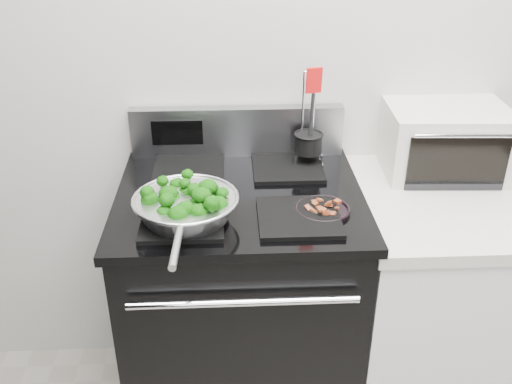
{
  "coord_description": "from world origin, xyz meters",
  "views": [
    {
      "loc": [
        -0.33,
        -0.2,
        1.81
      ],
      "look_at": [
        -0.25,
        1.36,
        0.98
      ],
      "focal_mm": 40.0,
      "sensor_mm": 36.0,
      "label": 1
    }
  ],
  "objects": [
    {
      "name": "back_wall",
      "position": [
        0.0,
        1.75,
        1.35
      ],
      "size": [
        4.0,
        0.02,
        2.7
      ],
      "primitive_type": "cube",
      "color": "beige",
      "rests_on": "ground"
    },
    {
      "name": "gas_range",
      "position": [
        -0.3,
        1.41,
        0.49
      ],
      "size": [
        0.79,
        0.69,
        1.13
      ],
      "color": "black",
      "rests_on": "floor"
    },
    {
      "name": "counter",
      "position": [
        0.39,
        1.41,
        0.46
      ],
      "size": [
        0.62,
        0.68,
        0.92
      ],
      "color": "white",
      "rests_on": "floor"
    },
    {
      "name": "skillet",
      "position": [
        -0.46,
        1.24,
        1.0
      ],
      "size": [
        0.31,
        0.49,
        0.07
      ],
      "rotation": [
        0.0,
        0.0,
        -0.04
      ],
      "color": "silver",
      "rests_on": "gas_range"
    },
    {
      "name": "broccoli_pile",
      "position": [
        -0.46,
        1.25,
        1.02
      ],
      "size": [
        0.24,
        0.24,
        0.08
      ],
      "primitive_type": null,
      "color": "black",
      "rests_on": "skillet"
    },
    {
      "name": "bacon_plate",
      "position": [
        -0.05,
        1.28,
        0.97
      ],
      "size": [
        0.17,
        0.17,
        0.04
      ],
      "rotation": [
        0.0,
        0.0,
        -0.39
      ],
      "color": "black",
      "rests_on": "gas_range"
    },
    {
      "name": "utensil_holder",
      "position": [
        -0.06,
        1.61,
        1.01
      ],
      "size": [
        0.11,
        0.11,
        0.35
      ],
      "rotation": [
        0.0,
        0.0,
        0.2
      ],
      "color": "silver",
      "rests_on": "gas_range"
    },
    {
      "name": "toaster_oven",
      "position": [
        0.42,
        1.61,
        1.04
      ],
      "size": [
        0.42,
        0.33,
        0.24
      ],
      "rotation": [
        0.0,
        0.0,
        -0.05
      ],
      "color": "beige",
      "rests_on": "counter"
    }
  ]
}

